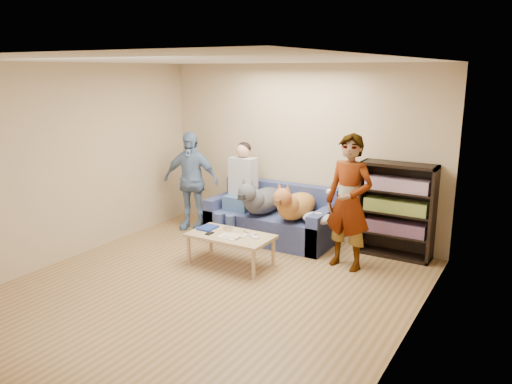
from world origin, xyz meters
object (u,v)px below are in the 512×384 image
Objects in this scene: coffee_table at (231,238)px; person_standing_right at (349,202)px; notebook_blue at (208,228)px; camera_silver at (228,229)px; person_seated at (240,187)px; dog_tan at (294,205)px; bookshelf at (397,208)px; person_standing_left at (191,181)px; dog_gray at (261,200)px; sofa at (272,221)px.

person_standing_right is at bearing 28.17° from coffee_table.
camera_silver is (0.28, 0.07, 0.01)m from notebook_blue.
coffee_table is (0.54, -1.08, -0.40)m from person_seated.
bookshelf is (1.33, 0.44, 0.04)m from dog_tan.
person_standing_left is 1.25× the size of dog_gray.
dog_gray is at bearing 90.46° from camera_silver.
person_standing_right is at bearing -11.06° from person_seated.
dog_tan is at bearing -4.42° from person_seated.
person_seated reaches higher than dog_gray.
camera_silver is (-1.45, -0.59, -0.43)m from person_standing_right.
coffee_table is 0.85× the size of bookshelf.
person_standing_left is 1.43m from notebook_blue.
person_seated is 1.34× the size of coffee_table.
person_seated reaches higher than sofa.
dog_tan reaches higher than camera_silver.
dog_gray is (0.42, -0.06, -0.13)m from person_seated.
person_seated is 2.33m from bookshelf.
person_standing_left reaches higher than coffee_table.
notebook_blue is 0.24× the size of coffee_table.
coffee_table is (-0.42, -1.01, -0.27)m from dog_tan.
person_seated is (-0.14, 1.03, 0.34)m from notebook_blue.
notebook_blue is at bearing -105.78° from dog_gray.
dog_tan is 1.40m from bookshelf.
person_seated is (0.87, 0.09, -0.01)m from person_standing_left.
sofa is (1.36, 0.21, -0.51)m from person_standing_left.
dog_gray reaches higher than coffee_table.
person_standing_right is at bearing 20.95° from notebook_blue.
person_seated is at bearing 175.58° from dog_tan.
person_standing_right is 1.91m from person_seated.
dog_gray is (1.29, 0.02, -0.14)m from person_standing_left.
bookshelf is (1.88, 0.42, 0.04)m from dog_gray.
bookshelf is (1.87, 1.32, 0.23)m from camera_silver.
person_seated is at bearing 113.80° from camera_silver.
dog_gray is 0.55m from dog_tan.
dog_tan is 1.06× the size of coffee_table.
sofa is at bearing 92.28° from coffee_table.
dog_gray reaches higher than camera_silver.
person_standing_right is 1.58m from sofa.
person_standing_left is at bearing 144.87° from coffee_table.
camera_silver is at bearing 14.04° from notebook_blue.
sofa is (0.07, 1.09, -0.16)m from camera_silver.
sofa is at bearing 86.21° from camera_silver.
dog_tan is at bearing -23.17° from sofa.
notebook_blue is 1.03m from dog_gray.
dog_gray is 1.93m from bookshelf.
person_standing_left is 1.84m from dog_tan.
coffee_table is at bearing -49.42° from person_standing_left.
person_standing_right is 1.59m from coffee_table.
sofa is at bearing 169.94° from person_standing_right.
person_standing_right is 0.86m from bookshelf.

